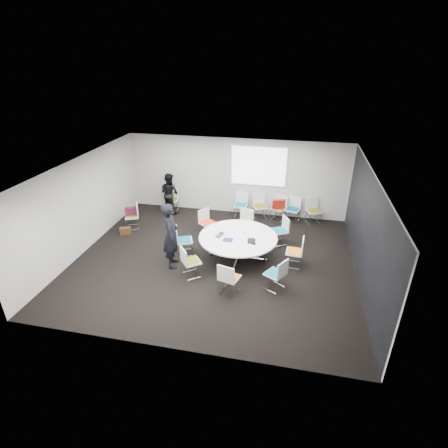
% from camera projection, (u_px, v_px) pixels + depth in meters
% --- Properties ---
extents(room_shell, '(8.08, 7.08, 2.88)m').
position_uv_depth(room_shell, '(217.00, 217.00, 9.60)').
color(room_shell, black).
rests_on(room_shell, ground).
extents(conference_table, '(2.25, 2.25, 0.73)m').
position_uv_depth(conference_table, '(238.00, 242.00, 10.08)').
color(conference_table, silver).
rests_on(conference_table, ground).
extents(projection_screen, '(1.90, 0.03, 1.35)m').
position_uv_depth(projection_screen, '(259.00, 166.00, 12.30)').
color(projection_screen, white).
rests_on(projection_screen, room_shell).
extents(chair_ring_a, '(0.48, 0.49, 0.88)m').
position_uv_depth(chair_ring_a, '(294.00, 257.00, 9.85)').
color(chair_ring_a, silver).
rests_on(chair_ring_a, ground).
extents(chair_ring_b, '(0.61, 0.62, 0.88)m').
position_uv_depth(chair_ring_b, '(279.00, 235.00, 11.01)').
color(chair_ring_b, silver).
rests_on(chair_ring_b, ground).
extents(chair_ring_c, '(0.54, 0.53, 0.88)m').
position_uv_depth(chair_ring_c, '(245.00, 228.00, 11.49)').
color(chair_ring_c, silver).
rests_on(chair_ring_c, ground).
extents(chair_ring_d, '(0.63, 0.63, 0.88)m').
position_uv_depth(chair_ring_d, '(208.00, 228.00, 11.50)').
color(chair_ring_d, silver).
rests_on(chair_ring_d, ground).
extents(chair_ring_e, '(0.59, 0.60, 0.88)m').
position_uv_depth(chair_ring_e, '(184.00, 245.00, 10.45)').
color(chair_ring_e, silver).
rests_on(chair_ring_e, ground).
extents(chair_ring_f, '(0.64, 0.64, 0.88)m').
position_uv_depth(chair_ring_f, '(191.00, 267.00, 9.41)').
color(chair_ring_f, silver).
rests_on(chair_ring_f, ground).
extents(chair_ring_g, '(0.56, 0.56, 0.88)m').
position_uv_depth(chair_ring_g, '(229.00, 283.00, 8.74)').
color(chair_ring_g, silver).
rests_on(chair_ring_g, ground).
extents(chair_ring_h, '(0.62, 0.62, 0.88)m').
position_uv_depth(chair_ring_h, '(275.00, 279.00, 8.89)').
color(chair_ring_h, silver).
rests_on(chair_ring_h, ground).
extents(chair_back_a, '(0.48, 0.47, 0.88)m').
position_uv_depth(chair_back_a, '(241.00, 209.00, 12.82)').
color(chair_back_a, silver).
rests_on(chair_back_a, ground).
extents(chair_back_b, '(0.59, 0.58, 0.88)m').
position_uv_depth(chair_back_b, '(260.00, 211.00, 12.71)').
color(chair_back_b, silver).
rests_on(chair_back_b, ground).
extents(chair_back_c, '(0.60, 0.60, 0.88)m').
position_uv_depth(chair_back_c, '(278.00, 212.00, 12.59)').
color(chair_back_c, silver).
rests_on(chair_back_c, ground).
extents(chair_back_d, '(0.57, 0.56, 0.88)m').
position_uv_depth(chair_back_d, '(292.00, 214.00, 12.48)').
color(chair_back_d, silver).
rests_on(chair_back_d, ground).
extents(chair_back_e, '(0.60, 0.59, 0.88)m').
position_uv_depth(chair_back_e, '(313.00, 215.00, 12.36)').
color(chair_back_e, silver).
rests_on(chair_back_e, ground).
extents(chair_spare_left, '(0.60, 0.61, 0.88)m').
position_uv_depth(chair_spare_left, '(133.00, 220.00, 11.99)').
color(chair_spare_left, silver).
rests_on(chair_spare_left, ground).
extents(chair_person_back, '(0.53, 0.52, 0.88)m').
position_uv_depth(chair_person_back, '(172.00, 204.00, 13.31)').
color(chair_person_back, silver).
rests_on(chair_person_back, ground).
extents(person_main, '(0.61, 0.78, 1.90)m').
position_uv_depth(person_main, '(171.00, 235.00, 9.59)').
color(person_main, black).
rests_on(person_main, ground).
extents(person_back, '(0.91, 0.83, 1.53)m').
position_uv_depth(person_back, '(170.00, 193.00, 12.95)').
color(person_back, black).
rests_on(person_back, ground).
extents(laptop, '(0.30, 0.39, 0.03)m').
position_uv_depth(laptop, '(221.00, 235.00, 10.04)').
color(laptop, '#333338').
rests_on(laptop, conference_table).
extents(laptop_lid, '(0.17, 0.27, 0.22)m').
position_uv_depth(laptop_lid, '(217.00, 230.00, 10.05)').
color(laptop_lid, silver).
rests_on(laptop_lid, conference_table).
extents(notebook_black, '(0.26, 0.33, 0.02)m').
position_uv_depth(notebook_black, '(251.00, 241.00, 9.74)').
color(notebook_black, black).
rests_on(notebook_black, conference_table).
extents(tablet_folio, '(0.27, 0.22, 0.03)m').
position_uv_depth(tablet_folio, '(228.00, 240.00, 9.79)').
color(tablet_folio, navy).
rests_on(tablet_folio, conference_table).
extents(papers_right, '(0.36, 0.33, 0.00)m').
position_uv_depth(papers_right, '(256.00, 233.00, 10.20)').
color(papers_right, white).
rests_on(papers_right, conference_table).
extents(papers_front, '(0.35, 0.29, 0.00)m').
position_uv_depth(papers_front, '(259.00, 240.00, 9.78)').
color(papers_front, silver).
rests_on(papers_front, conference_table).
extents(cup, '(0.08, 0.08, 0.09)m').
position_uv_depth(cup, '(244.00, 232.00, 10.15)').
color(cup, white).
rests_on(cup, conference_table).
extents(phone, '(0.16, 0.11, 0.01)m').
position_uv_depth(phone, '(253.00, 244.00, 9.60)').
color(phone, black).
rests_on(phone, conference_table).
extents(maroon_bag, '(0.42, 0.29, 0.28)m').
position_uv_depth(maroon_bag, '(131.00, 211.00, 11.84)').
color(maroon_bag, '#53162C').
rests_on(maroon_bag, chair_spare_left).
extents(brown_bag, '(0.39, 0.28, 0.24)m').
position_uv_depth(brown_bag, '(125.00, 231.00, 11.63)').
color(brown_bag, '#462A16').
rests_on(brown_bag, ground).
extents(red_jacket, '(0.47, 0.28, 0.36)m').
position_uv_depth(red_jacket, '(279.00, 204.00, 12.20)').
color(red_jacket, '#AA2015').
rests_on(red_jacket, chair_back_c).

